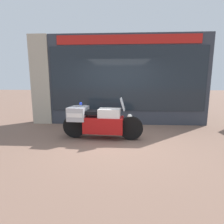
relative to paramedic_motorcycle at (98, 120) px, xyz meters
The scene contains 4 objects.
ground_plane 0.78m from the paramedic_motorcycle, 11.93° to the right, with size 60.00×60.00×0.00m, color #7A5B4C.
shop_building 2.21m from the paramedic_motorcycle, 83.97° to the left, with size 6.65×0.55×3.33m.
window_display 2.09m from the paramedic_motorcycle, 66.12° to the left, with size 5.48×0.30×1.92m.
paramedic_motorcycle is the anchor object (origin of this frame).
Camera 1 is at (0.11, -4.74, 1.63)m, focal length 28.00 mm.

